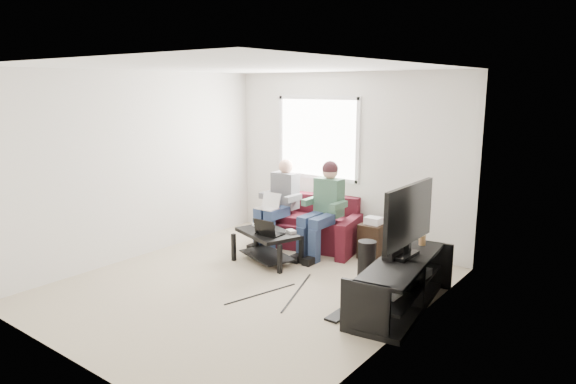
{
  "coord_description": "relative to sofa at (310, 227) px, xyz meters",
  "views": [
    {
      "loc": [
        3.97,
        -4.39,
        2.39
      ],
      "look_at": [
        0.16,
        0.6,
        1.09
      ],
      "focal_mm": 32.0,
      "sensor_mm": 36.0,
      "label": 1
    }
  ],
  "objects": [
    {
      "name": "subwoofer",
      "position": [
        1.4,
        -0.78,
        -0.03
      ],
      "size": [
        0.23,
        0.23,
        0.51
      ],
      "primitive_type": "cylinder",
      "color": "black",
      "rests_on": "floor"
    },
    {
      "name": "coffee_table",
      "position": [
        -0.02,
        -1.0,
        0.04
      ],
      "size": [
        1.0,
        0.8,
        0.44
      ],
      "color": "black",
      "rests_on": "floor"
    },
    {
      "name": "soundbar",
      "position": [
        1.99,
        -1.18,
        0.32
      ],
      "size": [
        0.12,
        0.5,
        0.1
      ],
      "primitive_type": "cube",
      "color": "black",
      "rests_on": "tv_stand"
    },
    {
      "name": "person_left",
      "position": [
        -0.4,
        -0.25,
        0.42
      ],
      "size": [
        0.4,
        0.7,
        1.3
      ],
      "color": "navy",
      "rests_on": "sofa"
    },
    {
      "name": "sofa",
      "position": [
        0.0,
        0.0,
        0.0
      ],
      "size": [
        1.75,
        1.0,
        0.75
      ],
      "color": "#4D1320",
      "rests_on": "floor"
    },
    {
      "name": "console_white",
      "position": [
        2.11,
        -1.68,
        0.04
      ],
      "size": [
        0.3,
        0.22,
        0.06
      ],
      "primitive_type": "cube",
      "color": "silver",
      "rests_on": "tv_stand"
    },
    {
      "name": "tv_stand",
      "position": [
        2.11,
        -1.28,
        -0.04
      ],
      "size": [
        0.73,
        1.75,
        0.56
      ],
      "color": "black",
      "rests_on": "floor"
    },
    {
      "name": "controller_b",
      "position": [
        -0.12,
        -0.82,
        0.17
      ],
      "size": [
        0.16,
        0.14,
        0.04
      ],
      "primitive_type": "cube",
      "rotation": [
        0.0,
        0.0,
        -0.43
      ],
      "color": "black",
      "rests_on": "coffee_table"
    },
    {
      "name": "drink_cup",
      "position": [
        2.06,
        -0.65,
        0.33
      ],
      "size": [
        0.08,
        0.08,
        0.12
      ],
      "primitive_type": "cylinder",
      "color": "#AC7C4A",
      "rests_on": "tv_stand"
    },
    {
      "name": "wall_front",
      "position": [
        0.34,
        -4.06,
        1.01
      ],
      "size": [
        4.5,
        0.0,
        4.5
      ],
      "primitive_type": "plane",
      "rotation": [
        -1.57,
        0.0,
        0.0
      ],
      "color": "silver",
      "rests_on": "floor"
    },
    {
      "name": "controller_c",
      "position": [
        0.28,
        -0.85,
        0.17
      ],
      "size": [
        0.16,
        0.14,
        0.04
      ],
      "primitive_type": "cube",
      "rotation": [
        0.0,
        0.0,
        -0.43
      ],
      "color": "gray",
      "rests_on": "coffee_table"
    },
    {
      "name": "floor",
      "position": [
        0.34,
        -1.81,
        -0.29
      ],
      "size": [
        4.5,
        4.5,
        0.0
      ],
      "primitive_type": "plane",
      "color": "#B1A98A",
      "rests_on": "ground"
    },
    {
      "name": "tv",
      "position": [
        2.11,
        -1.18,
        0.73
      ],
      "size": [
        0.12,
        1.1,
        0.81
      ],
      "color": "black",
      "rests_on": "tv_stand"
    },
    {
      "name": "laptop_black",
      "position": [
        0.1,
        -1.08,
        0.27
      ],
      "size": [
        0.4,
        0.35,
        0.24
      ],
      "primitive_type": null,
      "rotation": [
        0.0,
        0.0,
        -0.38
      ],
      "color": "black",
      "rests_on": "coffee_table"
    },
    {
      "name": "person_right",
      "position": [
        0.4,
        -0.24,
        0.48
      ],
      "size": [
        0.4,
        0.71,
        1.35
      ],
      "color": "navy",
      "rests_on": "sofa"
    },
    {
      "name": "wall_back",
      "position": [
        0.34,
        0.44,
        1.01
      ],
      "size": [
        4.5,
        0.0,
        4.5
      ],
      "primitive_type": "plane",
      "rotation": [
        1.57,
        0.0,
        0.0
      ],
      "color": "silver",
      "rests_on": "floor"
    },
    {
      "name": "console_black",
      "position": [
        2.11,
        -1.33,
        0.04
      ],
      "size": [
        0.38,
        0.3,
        0.07
      ],
      "primitive_type": "cube",
      "color": "black",
      "rests_on": "tv_stand"
    },
    {
      "name": "laptop_silver",
      "position": [
        -0.4,
        -0.52,
        0.38
      ],
      "size": [
        0.37,
        0.31,
        0.24
      ],
      "primitive_type": null,
      "rotation": [
        0.0,
        0.0,
        0.32
      ],
      "color": "silver",
      "rests_on": "person_left"
    },
    {
      "name": "wall_left",
      "position": [
        -1.66,
        -1.81,
        1.01
      ],
      "size": [
        0.0,
        4.5,
        4.5
      ],
      "primitive_type": "plane",
      "rotation": [
        1.57,
        0.0,
        1.57
      ],
      "color": "silver",
      "rests_on": "floor"
    },
    {
      "name": "console_grey",
      "position": [
        2.11,
        -0.98,
        0.05
      ],
      "size": [
        0.34,
        0.26,
        0.08
      ],
      "primitive_type": "cube",
      "color": "gray",
      "rests_on": "tv_stand"
    },
    {
      "name": "keyboard_floor",
      "position": [
        1.68,
        -1.81,
        -0.27
      ],
      "size": [
        0.15,
        0.46,
        0.03
      ],
      "primitive_type": "cube",
      "rotation": [
        0.0,
        0.0,
        0.0
      ],
      "color": "black",
      "rests_on": "floor"
    },
    {
      "name": "window",
      "position": [
        -0.16,
        0.42,
        1.31
      ],
      "size": [
        1.48,
        0.04,
        1.28
      ],
      "color": "white",
      "rests_on": "wall_back"
    },
    {
      "name": "ceiling",
      "position": [
        0.34,
        -1.81,
        2.31
      ],
      "size": [
        4.5,
        4.5,
        0.0
      ],
      "primitive_type": "plane",
      "rotation": [
        3.14,
        0.0,
        0.0
      ],
      "color": "white",
      "rests_on": "wall_back"
    },
    {
      "name": "controller_a",
      "position": [
        -0.3,
        -0.88,
        0.17
      ],
      "size": [
        0.16,
        0.12,
        0.04
      ],
      "primitive_type": "cube",
      "rotation": [
        0.0,
        0.0,
        -0.27
      ],
      "color": "silver",
      "rests_on": "coffee_table"
    },
    {
      "name": "end_table",
      "position": [
        1.05,
        0.05,
        -0.02
      ],
      "size": [
        0.33,
        0.33,
        0.59
      ],
      "color": "black",
      "rests_on": "floor"
    },
    {
      "name": "wall_right",
      "position": [
        2.34,
        -1.81,
        1.01
      ],
      "size": [
        0.0,
        4.5,
        4.5
      ],
      "primitive_type": "plane",
      "rotation": [
        1.57,
        0.0,
        -1.57
      ],
      "color": "silver",
      "rests_on": "floor"
    }
  ]
}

